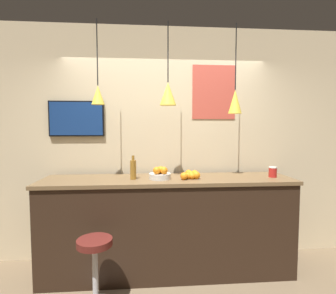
{
  "coord_description": "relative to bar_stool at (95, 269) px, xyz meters",
  "views": [
    {
      "loc": [
        -0.24,
        -2.19,
        1.64
      ],
      "look_at": [
        0.0,
        0.71,
        1.44
      ],
      "focal_mm": 28.0,
      "sensor_mm": 36.0,
      "label": 1
    }
  ],
  "objects": [
    {
      "name": "pendant_lamp_left",
      "position": [
        -0.05,
        0.6,
        1.62
      ],
      "size": [
        0.14,
        0.14,
        0.9
      ],
      "color": "black"
    },
    {
      "name": "spread_jar",
      "position": [
        1.9,
        0.56,
        0.75
      ],
      "size": [
        0.09,
        0.09,
        0.12
      ],
      "color": "red",
      "rests_on": "service_counter"
    },
    {
      "name": "mounted_tv",
      "position": [
        -0.38,
        0.98,
        1.37
      ],
      "size": [
        0.66,
        0.04,
        0.43
      ],
      "color": "black"
    },
    {
      "name": "fruit_bowl",
      "position": [
        0.61,
        0.55,
        0.75
      ],
      "size": [
        0.24,
        0.24,
        0.14
      ],
      "color": "beige",
      "rests_on": "service_counter"
    },
    {
      "name": "service_counter",
      "position": [
        0.7,
        0.6,
        0.15
      ],
      "size": [
        2.79,
        0.64,
        1.09
      ],
      "color": "black",
      "rests_on": "ground_plane"
    },
    {
      "name": "back_wall",
      "position": [
        0.7,
        1.03,
        1.06
      ],
      "size": [
        8.0,
        0.06,
        2.9
      ],
      "color": "beige",
      "rests_on": "ground_plane"
    },
    {
      "name": "pendant_lamp_middle",
      "position": [
        0.7,
        0.6,
        1.63
      ],
      "size": [
        0.18,
        0.18,
        0.9
      ],
      "color": "black"
    },
    {
      "name": "pendant_lamp_right",
      "position": [
        1.46,
        0.6,
        1.56
      ],
      "size": [
        0.15,
        0.15,
        0.99
      ],
      "color": "black"
    },
    {
      "name": "juice_bottle",
      "position": [
        0.32,
        0.56,
        0.8
      ],
      "size": [
        0.07,
        0.07,
        0.26
      ],
      "color": "olive",
      "rests_on": "service_counter"
    },
    {
      "name": "bar_stool",
      "position": [
        0.0,
        0.0,
        0.0
      ],
      "size": [
        0.43,
        0.43,
        0.66
      ],
      "color": "#B7B7BC",
      "rests_on": "ground_plane"
    },
    {
      "name": "orange_pile",
      "position": [
        0.95,
        0.56,
        0.73
      ],
      "size": [
        0.23,
        0.26,
        0.09
      ],
      "color": "orange",
      "rests_on": "service_counter"
    },
    {
      "name": "wall_poster",
      "position": [
        1.32,
        1.0,
        1.71
      ],
      "size": [
        0.55,
        0.01,
        0.68
      ],
      "color": "#C64C3D"
    }
  ]
}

